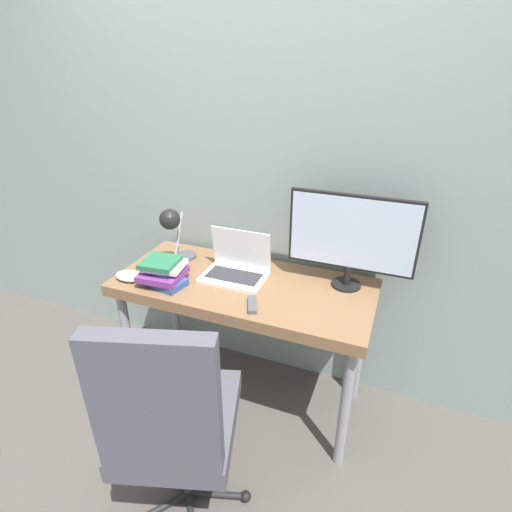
# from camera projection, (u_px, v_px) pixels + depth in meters

# --- Properties ---
(ground_plane) EXTENTS (12.00, 12.00, 0.00)m
(ground_plane) POSITION_uv_depth(u_px,v_px,m) (224.00, 432.00, 2.15)
(ground_plane) COLOR #514C47
(wall_back) EXTENTS (8.00, 0.05, 2.60)m
(wall_back) POSITION_uv_depth(u_px,v_px,m) (269.00, 165.00, 2.11)
(wall_back) COLOR gray
(wall_back) RESTS_ON ground_plane
(desk) EXTENTS (1.33, 0.59, 0.78)m
(desk) POSITION_uv_depth(u_px,v_px,m) (244.00, 296.00, 2.09)
(desk) COLOR brown
(desk) RESTS_ON ground_plane
(laptop) EXTENTS (0.33, 0.23, 0.24)m
(laptop) POSITION_uv_depth(u_px,v_px,m) (236.00, 267.00, 2.09)
(laptop) COLOR silver
(laptop) RESTS_ON desk
(monitor) EXTENTS (0.61, 0.15, 0.48)m
(monitor) POSITION_uv_depth(u_px,v_px,m) (352.00, 236.00, 1.90)
(monitor) COLOR black
(monitor) RESTS_ON desk
(desk_lamp) EXTENTS (0.12, 0.24, 0.33)m
(desk_lamp) POSITION_uv_depth(u_px,v_px,m) (173.00, 226.00, 2.12)
(desk_lamp) COLOR #4C4C51
(desk_lamp) RESTS_ON desk
(office_chair) EXTENTS (0.58, 0.62, 1.09)m
(office_chair) POSITION_uv_depth(u_px,v_px,m) (172.00, 419.00, 1.49)
(office_chair) COLOR black
(office_chair) RESTS_ON ground_plane
(book_stack) EXTENTS (0.26, 0.21, 0.13)m
(book_stack) POSITION_uv_depth(u_px,v_px,m) (162.00, 272.00, 2.02)
(book_stack) COLOR #334C8C
(book_stack) RESTS_ON desk
(tv_remote) EXTENTS (0.09, 0.14, 0.02)m
(tv_remote) POSITION_uv_depth(u_px,v_px,m) (252.00, 304.00, 1.85)
(tv_remote) COLOR #4C4C51
(tv_remote) RESTS_ON desk
(game_controller) EXTENTS (0.16, 0.10, 0.04)m
(game_controller) POSITION_uv_depth(u_px,v_px,m) (130.00, 276.00, 2.07)
(game_controller) COLOR white
(game_controller) RESTS_ON desk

